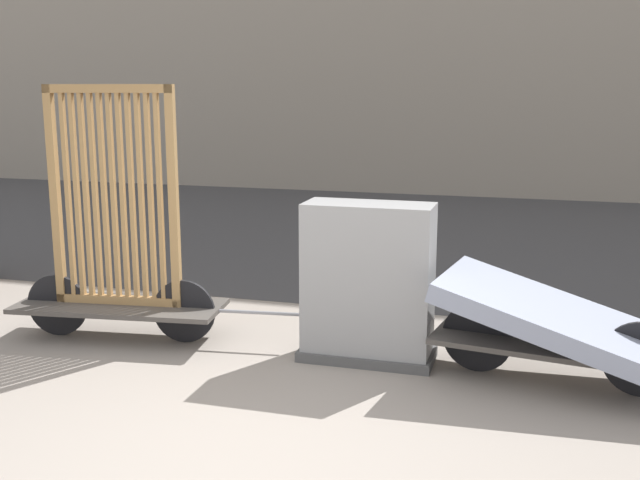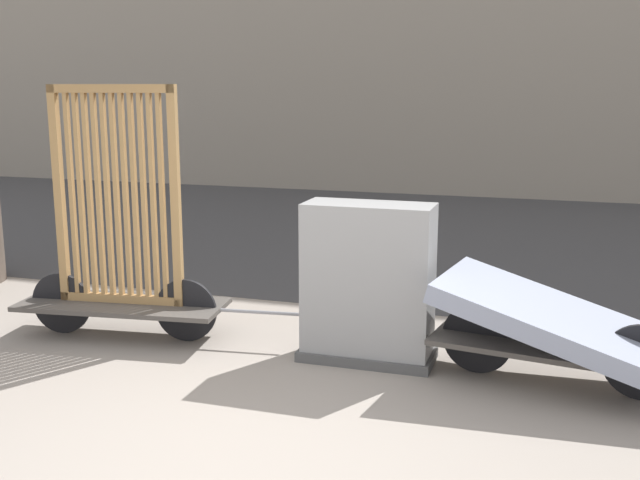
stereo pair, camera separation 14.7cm
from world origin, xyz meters
The scene contains 5 objects.
ground_plane centered at (0.00, 0.00, 0.00)m, with size 60.00×60.00×0.00m, color gray.
road_strip centered at (0.00, 7.33, 0.00)m, with size 56.00×8.09×0.01m.
bike_cart_with_bedframe centered at (-1.79, 1.85, 0.75)m, with size 2.50×0.86×2.16m.
bike_cart_with_mattress centered at (1.80, 1.85, 0.45)m, with size 2.50×1.24×0.78m.
utility_cabinet centered at (0.36, 1.95, 0.59)m, with size 1.06×0.49×1.26m.
Camera 1 is at (1.58, -3.62, 2.14)m, focal length 42.00 mm.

